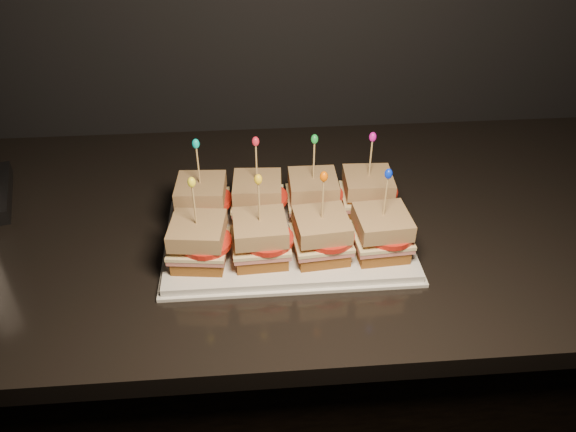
{
  "coord_description": "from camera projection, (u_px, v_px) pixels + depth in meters",
  "views": [
    {
      "loc": [
        -0.13,
        0.82,
        1.5
      ],
      "look_at": [
        -0.07,
        1.57,
        0.95
      ],
      "focal_mm": 35.0,
      "sensor_mm": 36.0,
      "label": 1
    }
  ],
  "objects": [
    {
      "name": "sandwich_1_cheese",
      "position": [
        258.0,
        200.0,
        0.98
      ],
      "size": [
        0.1,
        0.09,
        0.01
      ],
      "primitive_type": "cube",
      "rotation": [
        0.0,
        0.0,
        -0.06
      ],
      "color": "beige",
      "rests_on": "sandwich_1_ham"
    },
    {
      "name": "sandwich_1_bread_bot",
      "position": [
        258.0,
        210.0,
        1.0
      ],
      "size": [
        0.09,
        0.09,
        0.02
      ],
      "primitive_type": "cube",
      "rotation": [
        0.0,
        0.0,
        -0.06
      ],
      "color": "brown",
      "rests_on": "platter"
    },
    {
      "name": "sandwich_0_frill",
      "position": [
        196.0,
        144.0,
        0.91
      ],
      "size": [
        0.01,
        0.01,
        0.02
      ],
      "primitive_type": "ellipsoid",
      "color": "#05BDB0",
      "rests_on": "sandwich_0_pick"
    },
    {
      "name": "sandwich_4_bread_bot",
      "position": [
        200.0,
        255.0,
        0.9
      ],
      "size": [
        0.09,
        0.09,
        0.02
      ],
      "primitive_type": "cube",
      "rotation": [
        0.0,
        0.0,
        -0.12
      ],
      "color": "brown",
      "rests_on": "platter"
    },
    {
      "name": "sandwich_6_pick",
      "position": [
        323.0,
        202.0,
        0.85
      ],
      "size": [
        0.0,
        0.0,
        0.09
      ],
      "primitive_type": "cylinder",
      "color": "tan",
      "rests_on": "sandwich_6_bread_top"
    },
    {
      "name": "sandwich_4_frill",
      "position": [
        192.0,
        182.0,
        0.81
      ],
      "size": [
        0.01,
        0.01,
        0.02
      ],
      "primitive_type": "ellipsoid",
      "color": "yellow",
      "rests_on": "sandwich_4_pick"
    },
    {
      "name": "sandwich_6_ham",
      "position": [
        321.0,
        241.0,
        0.9
      ],
      "size": [
        0.1,
        0.09,
        0.01
      ],
      "primitive_type": "cube",
      "rotation": [
        0.0,
        0.0,
        0.09
      ],
      "color": "#C8675C",
      "rests_on": "sandwich_6_bread_bot"
    },
    {
      "name": "sandwich_5_ham",
      "position": [
        261.0,
        244.0,
        0.89
      ],
      "size": [
        0.09,
        0.09,
        0.01
      ],
      "primitive_type": "cube",
      "rotation": [
        0.0,
        0.0,
        0.05
      ],
      "color": "#C8675C",
      "rests_on": "sandwich_5_bread_bot"
    },
    {
      "name": "sandwich_7_bread_bot",
      "position": [
        380.0,
        245.0,
        0.91
      ],
      "size": [
        0.09,
        0.09,
        0.02
      ],
      "primitive_type": "cube",
      "rotation": [
        0.0,
        0.0,
        0.07
      ],
      "color": "brown",
      "rests_on": "platter"
    },
    {
      "name": "sandwich_5_tomato",
      "position": [
        268.0,
        239.0,
        0.88
      ],
      "size": [
        0.08,
        0.08,
        0.01
      ],
      "primitive_type": "cylinder",
      "color": "red",
      "rests_on": "sandwich_5_cheese"
    },
    {
      "name": "sandwich_7_tomato",
      "position": [
        390.0,
        233.0,
        0.89
      ],
      "size": [
        0.08,
        0.08,
        0.01
      ],
      "primitive_type": "cylinder",
      "color": "red",
      "rests_on": "sandwich_7_cheese"
    },
    {
      "name": "sandwich_1_tomato",
      "position": [
        265.0,
        198.0,
        0.97
      ],
      "size": [
        0.08,
        0.08,
        0.01
      ],
      "primitive_type": "cylinder",
      "color": "red",
      "rests_on": "sandwich_1_cheese"
    },
    {
      "name": "sandwich_0_bread_top",
      "position": [
        201.0,
        190.0,
        0.96
      ],
      "size": [
        0.09,
        0.09,
        0.03
      ],
      "primitive_type": "cube",
      "rotation": [
        0.0,
        0.0,
        -0.06
      ],
      "color": "brown",
      "rests_on": "sandwich_0_tomato"
    },
    {
      "name": "sandwich_6_cheese",
      "position": [
        321.0,
        238.0,
        0.89
      ],
      "size": [
        0.1,
        0.1,
        0.01
      ],
      "primitive_type": "cube",
      "rotation": [
        0.0,
        0.0,
        0.09
      ],
      "color": "beige",
      "rests_on": "sandwich_6_ham"
    },
    {
      "name": "granite_slab",
      "position": [
        420.0,
        216.0,
        1.06
      ],
      "size": [
        2.66,
        0.71,
        0.04
      ],
      "primitive_type": "cube",
      "color": "black",
      "rests_on": "cabinet"
    },
    {
      "name": "sandwich_4_bread_top",
      "position": [
        197.0,
        231.0,
        0.87
      ],
      "size": [
        0.09,
        0.09,
        0.03
      ],
      "primitive_type": "cube",
      "rotation": [
        0.0,
        0.0,
        -0.12
      ],
      "color": "brown",
      "rests_on": "sandwich_4_tomato"
    },
    {
      "name": "sandwich_2_bread_bot",
      "position": [
        312.0,
        207.0,
        1.0
      ],
      "size": [
        0.08,
        0.08,
        0.02
      ],
      "primitive_type": "cube",
      "rotation": [
        0.0,
        0.0,
        -0.01
      ],
      "color": "brown",
      "rests_on": "platter"
    },
    {
      "name": "sandwich_4_tomato",
      "position": [
        206.0,
        242.0,
        0.87
      ],
      "size": [
        0.08,
        0.08,
        0.01
      ],
      "primitive_type": "cylinder",
      "color": "red",
      "rests_on": "sandwich_4_cheese"
    },
    {
      "name": "sandwich_2_frill",
      "position": [
        315.0,
        139.0,
        0.92
      ],
      "size": [
        0.01,
        0.01,
        0.02
      ],
      "primitive_type": "ellipsoid",
      "color": "green",
      "rests_on": "sandwich_2_pick"
    },
    {
      "name": "sandwich_5_bread_bot",
      "position": [
        261.0,
        252.0,
        0.9
      ],
      "size": [
        0.08,
        0.08,
        0.02
      ],
      "primitive_type": "cube",
      "rotation": [
        0.0,
        0.0,
        0.05
      ],
      "color": "brown",
      "rests_on": "platter"
    },
    {
      "name": "sandwich_3_tomato",
      "position": [
        375.0,
        193.0,
        0.99
      ],
      "size": [
        0.08,
        0.08,
        0.01
      ],
      "primitive_type": "cylinder",
      "color": "red",
      "rests_on": "sandwich_3_cheese"
    },
    {
      "name": "sandwich_4_ham",
      "position": [
        199.0,
        247.0,
        0.89
      ],
      "size": [
        0.1,
        0.1,
        0.01
      ],
      "primitive_type": "cube",
      "rotation": [
        0.0,
        0.0,
        -0.12
      ],
      "color": "#C8675C",
      "rests_on": "sandwich_4_bread_bot"
    },
    {
      "name": "sandwich_6_tomato",
      "position": [
        329.0,
        236.0,
        0.89
      ],
      "size": [
        0.08,
        0.08,
        0.01
      ],
      "primitive_type": "cylinder",
      "color": "red",
      "rests_on": "sandwich_6_cheese"
    },
    {
      "name": "sandwich_0_pick",
      "position": [
        198.0,
        168.0,
        0.93
      ],
      "size": [
        0.0,
        0.0,
        0.09
      ],
      "primitive_type": "cylinder",
      "color": "tan",
      "rests_on": "sandwich_0_bread_top"
    },
    {
      "name": "sandwich_6_bread_top",
      "position": [
        322.0,
        225.0,
        0.88
      ],
      "size": [
        0.09,
        0.09,
        0.03
      ],
      "primitive_type": "cube",
      "rotation": [
        0.0,
        0.0,
        0.09
      ],
      "color": "brown",
      "rests_on": "sandwich_6_tomato"
    },
    {
      "name": "sandwich_6_frill",
      "position": [
        324.0,
        177.0,
        0.83
      ],
      "size": [
        0.01,
        0.01,
        0.02
      ],
      "primitive_type": "ellipsoid",
      "color": "#F46000",
      "rests_on": "sandwich_6_pick"
    },
    {
      "name": "sandwich_7_ham",
      "position": [
        381.0,
        238.0,
        0.91
      ],
      "size": [
        0.09,
        0.09,
        0.01
      ],
      "primitive_type": "cube",
      "rotation": [
        0.0,
        0.0,
        0.07
      ],
      "color": "#C8675C",
      "rests_on": "sandwich_7_bread_bot"
    },
    {
      "name": "platter_rim",
      "position": [
        288.0,
        240.0,
        0.97
      ],
      "size": [
        0.42,
        0.26,
        0.01
      ],
      "primitive_type": "cube",
      "color": "white",
      "rests_on": "granite_slab"
    },
    {
      "name": "sandwich_3_frill",
      "position": [
        373.0,
        137.0,
        0.93
      ],
      "size": [
        0.01,
        0.01,
        0.02
      ],
      "primitive_type": "ellipsoid",
      "color": "#CE129C",
      "rests_on": "sandwich_3_pick"
    },
    {
      "name": "sandwich_5_bread_top",
      "position": [
        260.0,
        228.0,
        0.87
      ],
      "size": [
        0.09,
        0.09,
        0.03
      ],
      "primitive_type": "cube",
      "rotation": [
        0.0,
        0.0,
        0.05
      ],
      "color": "brown",
      "rests_on": "sandwich_5_tomato"
    },
    {
      "name": "sandwich_7_bread_top",
      "position": [
        383.0,
        222.0,
        0.89
      ],
      "size": [
        0.09,
        0.09,
        0.03
      ],
      "primitive_type": "cube",
      "rotation": [
        0.0,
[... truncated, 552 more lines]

